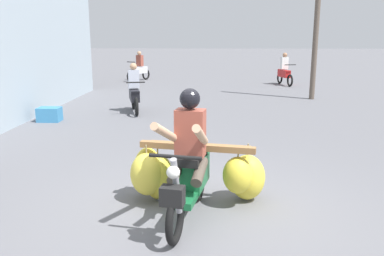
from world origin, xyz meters
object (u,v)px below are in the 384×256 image
motorbike_main_loaded (189,171)px  utility_pole (317,19)px  motorbike_distant_ahead_left (284,72)px  produce_crate (49,114)px  motorbike_distant_far_ahead (134,92)px  motorbike_distant_ahead_right (139,69)px

motorbike_main_loaded → utility_pole: bearing=67.4°
motorbike_distant_ahead_left → produce_crate: 10.89m
motorbike_distant_far_ahead → utility_pole: utility_pole is taller
motorbike_distant_far_ahead → produce_crate: bearing=-145.5°
produce_crate → motorbike_distant_far_ahead: bearing=34.5°
motorbike_main_loaded → motorbike_distant_ahead_right: size_ratio=1.29×
motorbike_distant_far_ahead → utility_pole: bearing=25.1°
motorbike_distant_far_ahead → produce_crate: motorbike_distant_far_ahead is taller
motorbike_main_loaded → motorbike_distant_ahead_left: size_ratio=1.15×
motorbike_distant_ahead_left → utility_pole: size_ratio=0.30×
motorbike_distant_far_ahead → utility_pole: size_ratio=0.30×
motorbike_distant_far_ahead → utility_pole: 6.60m
motorbike_main_loaded → motorbike_distant_ahead_left: (3.55, 13.11, 0.09)m
produce_crate → utility_pole: utility_pole is taller
produce_crate → motorbike_distant_ahead_right: bearing=85.6°
motorbike_main_loaded → motorbike_distant_ahead_right: motorbike_main_loaded is taller
produce_crate → motorbike_main_loaded: bearing=-53.1°
motorbike_main_loaded → motorbike_distant_far_ahead: bearing=106.2°
motorbike_distant_ahead_left → produce_crate: size_ratio=2.85×
motorbike_main_loaded → utility_pole: 10.10m
utility_pole → motorbike_distant_far_ahead: bearing=-154.9°
motorbike_main_loaded → motorbike_distant_far_ahead: motorbike_main_loaded is taller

